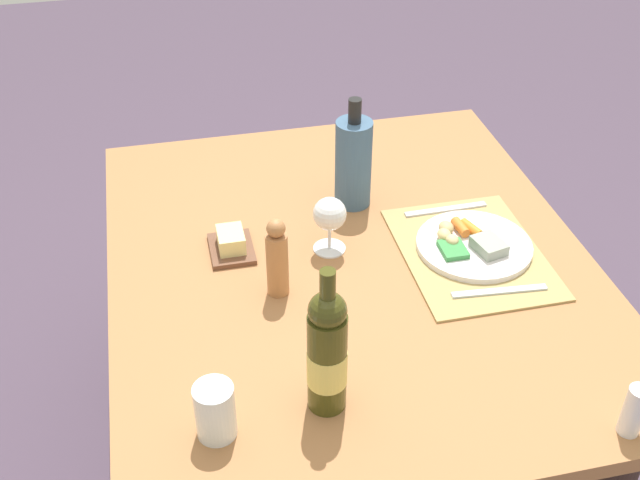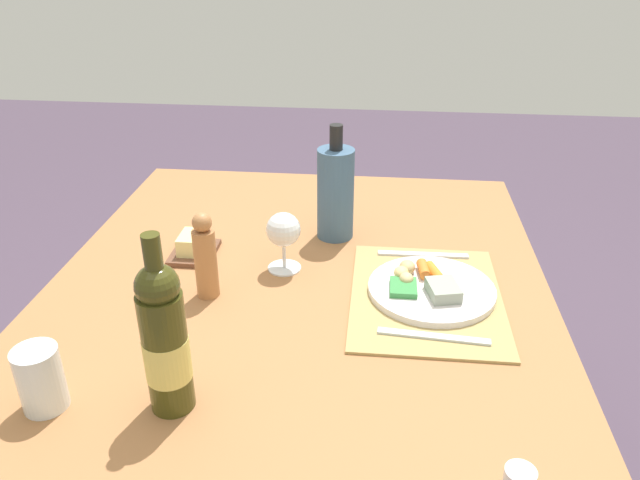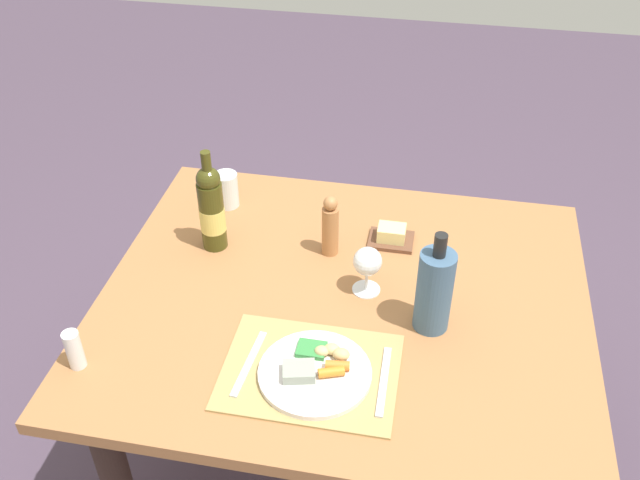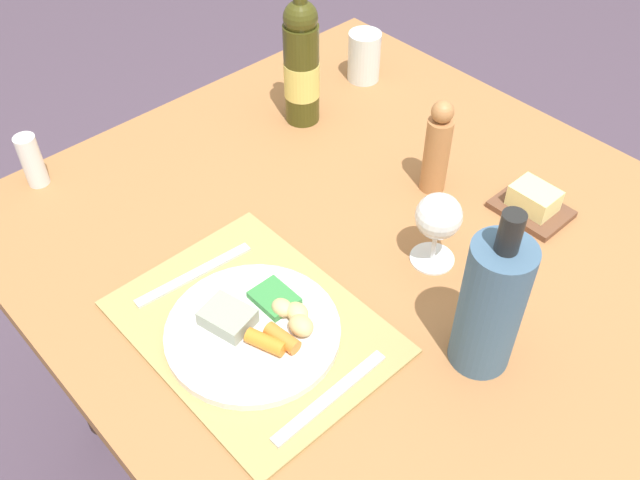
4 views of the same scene
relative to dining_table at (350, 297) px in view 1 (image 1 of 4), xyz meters
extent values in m
plane|color=#4A3B4D|center=(0.00, 0.00, -0.61)|extent=(8.00, 8.00, 0.00)
cube|color=#A26A3E|center=(0.00, 0.00, 0.09)|extent=(1.29, 1.09, 0.04)
cylinder|color=#35251F|center=(0.53, -0.43, -0.27)|extent=(0.08, 0.08, 0.68)
cylinder|color=#35251F|center=(0.53, 0.43, -0.27)|extent=(0.08, 0.08, 0.68)
cube|color=tan|center=(-0.04, -0.28, 0.11)|extent=(0.42, 0.31, 0.01)
cylinder|color=silver|center=(-0.02, -0.29, 0.12)|extent=(0.27, 0.27, 0.01)
cube|color=gray|center=(-0.06, -0.31, 0.14)|extent=(0.09, 0.07, 0.03)
cylinder|color=orange|center=(0.02, -0.30, 0.14)|extent=(0.07, 0.04, 0.02)
cylinder|color=orange|center=(0.03, -0.27, 0.14)|extent=(0.06, 0.03, 0.02)
ellipsoid|color=#CDB67A|center=(-0.01, -0.23, 0.14)|extent=(0.04, 0.03, 0.02)
ellipsoid|color=#DDC178|center=(0.01, -0.22, 0.14)|extent=(0.04, 0.03, 0.03)
ellipsoid|color=tan|center=(0.03, -0.24, 0.14)|extent=(0.04, 0.03, 0.03)
cube|color=#368941|center=(-0.04, -0.23, 0.13)|extent=(0.07, 0.06, 0.01)
cube|color=silver|center=(-0.18, -0.28, 0.12)|extent=(0.04, 0.21, 0.00)
cube|color=silver|center=(0.14, -0.28, 0.12)|extent=(0.02, 0.21, 0.00)
cylinder|color=#3E3D13|center=(-0.40, 0.15, 0.21)|extent=(0.07, 0.07, 0.21)
sphere|color=#3E3D13|center=(-0.40, 0.15, 0.34)|extent=(0.07, 0.07, 0.07)
cylinder|color=#3E3D13|center=(-0.40, 0.15, 0.38)|extent=(0.03, 0.03, 0.08)
cylinder|color=#E3CE65|center=(-0.40, 0.15, 0.20)|extent=(0.07, 0.07, 0.07)
cylinder|color=#B17444|center=(-0.07, 0.18, 0.18)|extent=(0.05, 0.05, 0.15)
sphere|color=#B17444|center=(-0.07, 0.18, 0.28)|extent=(0.04, 0.04, 0.04)
cylinder|color=silver|center=(-0.43, 0.36, 0.16)|extent=(0.07, 0.07, 0.11)
cylinder|color=silver|center=(-0.43, 0.36, 0.14)|extent=(0.07, 0.07, 0.06)
cylinder|color=white|center=(-0.59, -0.36, 0.16)|extent=(0.04, 0.04, 0.11)
cylinder|color=#3F5E7C|center=(0.23, -0.06, 0.22)|extent=(0.09, 0.09, 0.23)
cylinder|color=black|center=(0.23, -0.06, 0.36)|extent=(0.03, 0.03, 0.06)
cube|color=brown|center=(0.10, 0.26, 0.11)|extent=(0.13, 0.10, 0.01)
cube|color=#EBE08F|center=(0.10, 0.26, 0.14)|extent=(0.08, 0.06, 0.04)
cylinder|color=white|center=(0.06, 0.04, 0.11)|extent=(0.08, 0.08, 0.00)
cylinder|color=white|center=(0.06, 0.04, 0.14)|extent=(0.01, 0.01, 0.06)
sphere|color=white|center=(0.06, 0.04, 0.21)|extent=(0.08, 0.08, 0.08)
camera|label=1|loc=(-1.37, 0.38, 1.22)|focal=44.43mm
camera|label=2|loc=(-1.15, -0.17, 0.81)|focal=34.61mm
camera|label=3|loc=(0.20, -1.39, 1.38)|focal=39.81mm
camera|label=4|loc=(0.53, -0.66, 0.97)|focal=39.37mm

